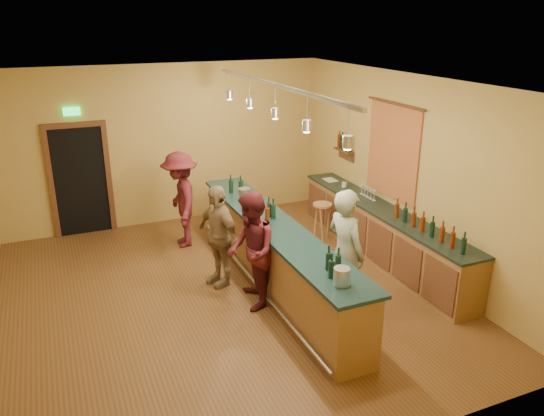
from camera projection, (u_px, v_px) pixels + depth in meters
name	position (u px, v px, depth m)	size (l,w,h in m)	color
floor	(223.00, 295.00, 8.14)	(7.00, 7.00, 0.00)	brown
ceiling	(216.00, 83.00, 7.05)	(6.50, 7.00, 0.02)	silver
wall_back	(166.00, 145.00, 10.62)	(6.50, 0.02, 3.20)	#B39643
wall_front	(344.00, 317.00, 4.57)	(6.50, 0.02, 3.20)	#B39643
wall_right	(407.00, 172.00, 8.80)	(0.02, 7.00, 3.20)	#B39643
doorway	(80.00, 178.00, 10.13)	(1.15, 0.09, 2.48)	black
tapestry	(393.00, 152.00, 9.05)	(0.03, 1.40, 1.60)	maroon
bottle_shelf	(344.00, 145.00, 10.39)	(0.17, 0.55, 0.54)	#543019
back_counter	(382.00, 233.00, 9.23)	(0.60, 4.55, 1.27)	brown
tasting_bar	(275.00, 250.00, 8.25)	(0.73, 5.10, 1.38)	brown
pendant_track	(275.00, 96.00, 7.44)	(0.11, 4.60, 0.50)	silver
bartender	(345.00, 252.00, 7.41)	(0.68, 0.44, 1.86)	gray
customer_a	(251.00, 251.00, 7.60)	(0.85, 0.66, 1.74)	#59191E
customer_b	(218.00, 236.00, 8.26)	(0.96, 0.40, 1.64)	#997A51
customer_c	(181.00, 200.00, 9.66)	(1.15, 0.66, 1.77)	#59191E
bar_stool	(322.00, 211.00, 9.94)	(0.36, 0.36, 0.75)	olive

